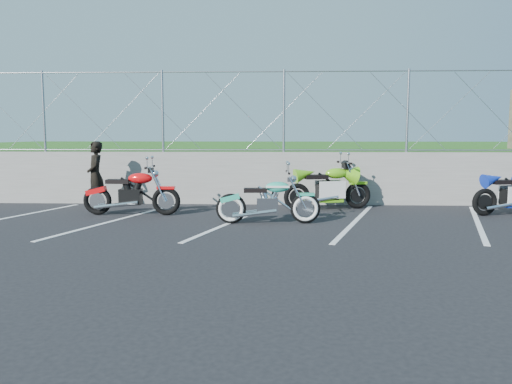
{
  "coord_description": "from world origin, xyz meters",
  "views": [
    {
      "loc": [
        0.83,
        -8.87,
        1.72
      ],
      "look_at": [
        0.41,
        1.3,
        0.55
      ],
      "focal_mm": 35.0,
      "sensor_mm": 36.0,
      "label": 1
    }
  ],
  "objects_px": {
    "cruiser_turquoise": "(269,203)",
    "sportbike_green": "(329,189)",
    "person_standing": "(96,175)",
    "naked_orange": "(133,194)"
  },
  "relations": [
    {
      "from": "cruiser_turquoise",
      "to": "naked_orange",
      "type": "relative_size",
      "value": 0.97
    },
    {
      "from": "person_standing",
      "to": "naked_orange",
      "type": "bearing_deg",
      "value": 27.48
    },
    {
      "from": "sportbike_green",
      "to": "naked_orange",
      "type": "bearing_deg",
      "value": 177.53
    },
    {
      "from": "cruiser_turquoise",
      "to": "naked_orange",
      "type": "distance_m",
      "value": 3.09
    },
    {
      "from": "naked_orange",
      "to": "sportbike_green",
      "type": "height_order",
      "value": "sportbike_green"
    },
    {
      "from": "cruiser_turquoise",
      "to": "naked_orange",
      "type": "xyz_separation_m",
      "value": [
        -2.95,
        0.9,
        0.04
      ]
    },
    {
      "from": "sportbike_green",
      "to": "person_standing",
      "type": "xyz_separation_m",
      "value": [
        -5.44,
        -0.05,
        0.31
      ]
    },
    {
      "from": "cruiser_turquoise",
      "to": "sportbike_green",
      "type": "distance_m",
      "value": 2.31
    },
    {
      "from": "naked_orange",
      "to": "person_standing",
      "type": "bearing_deg",
      "value": 140.52
    },
    {
      "from": "person_standing",
      "to": "cruiser_turquoise",
      "type": "bearing_deg",
      "value": 42.46
    }
  ]
}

